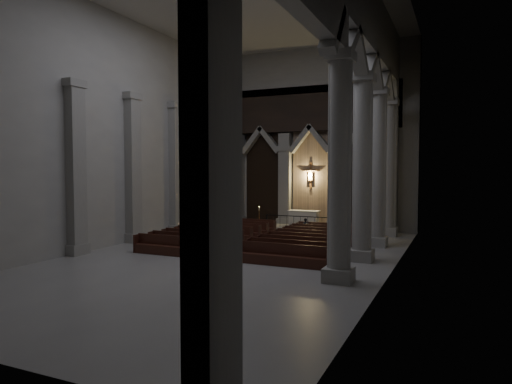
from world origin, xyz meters
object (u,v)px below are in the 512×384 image
at_px(candle_stand_left, 259,223).
at_px(worshipper, 306,228).
at_px(pews, 260,241).
at_px(candle_stand_right, 338,228).
at_px(altar, 304,218).
at_px(altar_rail, 301,221).

distance_m(candle_stand_left, worshipper, 4.47).
bearing_deg(pews, candle_stand_right, 67.40).
bearing_deg(candle_stand_right, altar, 152.36).
relative_size(candle_stand_right, worshipper, 1.22).
relative_size(altar, pews, 0.22).
bearing_deg(altar_rail, worshipper, -65.61).
height_order(candle_stand_left, pews, candle_stand_left).
relative_size(candle_stand_left, candle_stand_right, 1.11).
relative_size(altar, candle_stand_left, 1.38).
bearing_deg(candle_stand_right, worshipper, -120.93).
distance_m(altar_rail, candle_stand_left, 2.75).
xyz_separation_m(candle_stand_left, pews, (2.70, -6.07, -0.11)).
bearing_deg(candle_stand_right, pews, -112.60).
height_order(altar, candle_stand_left, candle_stand_left).
distance_m(altar_rail, candle_stand_right, 2.61).
bearing_deg(candle_stand_right, altar_rail, 170.78).
bearing_deg(altar_rail, candle_stand_left, -169.48).
bearing_deg(worshipper, candle_stand_right, 39.16).
height_order(candle_stand_left, worshipper, candle_stand_left).
relative_size(altar_rail, pews, 0.51).
xyz_separation_m(candle_stand_right, pews, (-2.56, -6.15, -0.07)).
bearing_deg(candle_stand_left, worshipper, -29.02).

